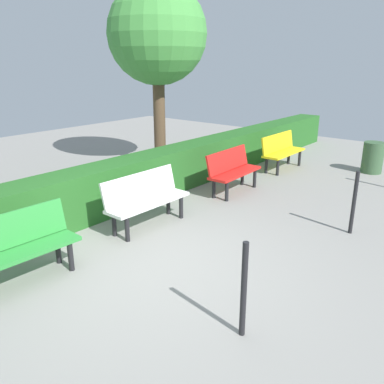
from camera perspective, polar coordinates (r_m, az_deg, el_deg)
The scene contains 10 objects.
ground_plane at distance 5.33m, azimuth -6.69°, elevation -10.52°, with size 20.88×20.88×0.00m, color gray.
bench_yellow at distance 10.00m, azimuth 12.74°, elevation 5.94°, with size 1.47×0.46×0.86m.
bench_red at distance 8.04m, azimuth 5.83°, elevation 3.29°, with size 1.40×0.52×0.86m.
bench_white at distance 6.38m, azimuth -6.69°, elevation -0.77°, with size 1.51×0.49×0.86m.
bench_green at distance 5.17m, azimuth -24.17°, elevation -7.13°, with size 1.48×0.51×0.86m.
hedge_row at distance 7.14m, azimuth -11.80°, elevation 0.61°, with size 16.88×0.65×0.86m, color #266023.
tree_near at distance 9.89m, azimuth -5.02°, elevation 21.55°, with size 2.33×2.33×4.31m.
railing_post_mid at distance 6.53m, azimuth 22.24°, elevation -1.44°, with size 0.06×0.06×1.00m, color black.
railing_post_far at distance 3.90m, azimuth 7.45°, elevation -13.79°, with size 0.06×0.06×1.00m, color black.
trash_bin at distance 10.38m, azimuth 24.53°, elevation 4.53°, with size 0.47×0.47×0.73m, color #385938.
Camera 1 is at (3.19, 3.41, 2.57)m, focal length 37.12 mm.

